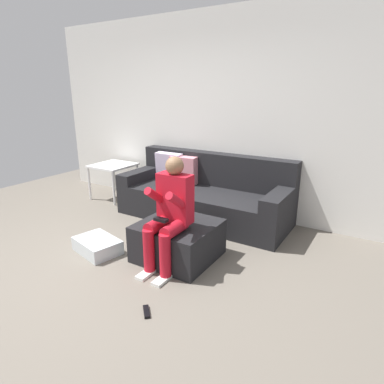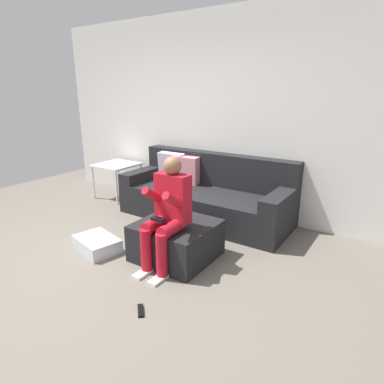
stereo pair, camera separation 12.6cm
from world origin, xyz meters
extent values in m
plane|color=#6B6359|center=(0.00, 0.00, 0.00)|extent=(7.23, 7.23, 0.00)
cube|color=silver|center=(0.00, 2.35, 1.39)|extent=(5.56, 0.10, 2.78)
cube|color=black|center=(0.29, 1.85, 0.21)|extent=(2.38, 0.91, 0.42)
cube|color=black|center=(0.29, 2.20, 0.65)|extent=(2.38, 0.21, 0.46)
cube|color=black|center=(-0.79, 1.85, 0.50)|extent=(0.22, 0.91, 0.16)
cube|color=black|center=(1.37, 1.85, 0.50)|extent=(0.22, 0.91, 0.16)
cube|color=silver|center=(-0.39, 2.01, 0.63)|extent=(0.43, 0.16, 0.43)
cube|color=pink|center=(-0.13, 2.00, 0.62)|extent=(0.41, 0.19, 0.40)
cube|color=black|center=(0.62, 0.74, 0.20)|extent=(0.78, 0.75, 0.40)
cube|color=red|center=(0.66, 0.65, 0.71)|extent=(0.35, 0.16, 0.50)
sphere|color=#8C6647|center=(0.66, 0.65, 1.04)|extent=(0.18, 0.18, 0.18)
cylinder|color=red|center=(0.56, 0.49, 0.46)|extent=(0.13, 0.32, 0.13)
cylinder|color=red|center=(0.56, 0.33, 0.25)|extent=(0.11, 0.11, 0.43)
cube|color=white|center=(0.56, 0.27, 0.01)|extent=(0.10, 0.22, 0.03)
cylinder|color=red|center=(0.53, 0.52, 0.73)|extent=(0.08, 0.34, 0.27)
cylinder|color=red|center=(0.75, 0.49, 0.46)|extent=(0.13, 0.32, 0.13)
cylinder|color=red|center=(0.75, 0.33, 0.25)|extent=(0.11, 0.11, 0.43)
cube|color=white|center=(0.75, 0.27, 0.01)|extent=(0.10, 0.22, 0.03)
cylinder|color=red|center=(0.78, 0.52, 0.73)|extent=(0.08, 0.35, 0.28)
cube|color=black|center=(0.66, 0.41, 0.56)|extent=(0.14, 0.06, 0.03)
cube|color=silver|center=(-0.22, 0.37, 0.08)|extent=(0.59, 0.47, 0.15)
cube|color=white|center=(-1.45, 1.90, 0.55)|extent=(0.60, 0.63, 0.03)
cylinder|color=white|center=(-1.72, 1.61, 0.27)|extent=(0.04, 0.04, 0.54)
cylinder|color=white|center=(-1.17, 1.61, 0.27)|extent=(0.04, 0.04, 0.54)
cylinder|color=white|center=(-1.72, 2.18, 0.27)|extent=(0.04, 0.04, 0.54)
cylinder|color=white|center=(-1.17, 2.18, 0.27)|extent=(0.04, 0.04, 0.54)
cube|color=black|center=(0.92, -0.17, 0.01)|extent=(0.14, 0.14, 0.02)
camera|label=1|loc=(2.43, -1.90, 1.75)|focal=30.70mm
camera|label=2|loc=(2.53, -1.83, 1.75)|focal=30.70mm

